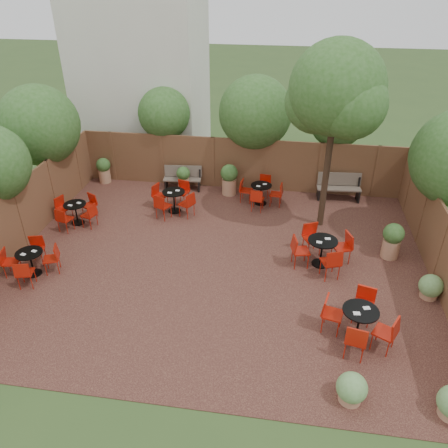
# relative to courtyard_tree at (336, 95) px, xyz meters

# --- Properties ---
(ground) EXTENTS (80.00, 80.00, 0.00)m
(ground) POSITION_rel_courtyard_tree_xyz_m (-3.02, -2.61, -4.31)
(ground) COLOR #354F23
(ground) RESTS_ON ground
(courtyard_paving) EXTENTS (12.00, 10.00, 0.02)m
(courtyard_paving) POSITION_rel_courtyard_tree_xyz_m (-3.02, -2.61, -4.30)
(courtyard_paving) COLOR #371816
(courtyard_paving) RESTS_ON ground
(fence_back) EXTENTS (12.00, 0.08, 2.00)m
(fence_back) POSITION_rel_courtyard_tree_xyz_m (-3.02, 2.39, -3.31)
(fence_back) COLOR #53351E
(fence_back) RESTS_ON ground
(fence_left) EXTENTS (0.08, 10.00, 2.00)m
(fence_left) POSITION_rel_courtyard_tree_xyz_m (-9.02, -2.61, -3.31)
(fence_left) COLOR #53351E
(fence_left) RESTS_ON ground
(fence_right) EXTENTS (0.08, 10.00, 2.00)m
(fence_right) POSITION_rel_courtyard_tree_xyz_m (2.98, -2.61, -3.31)
(fence_right) COLOR #53351E
(fence_right) RESTS_ON ground
(neighbour_building) EXTENTS (5.00, 4.00, 8.00)m
(neighbour_building) POSITION_rel_courtyard_tree_xyz_m (-7.52, 5.39, -0.31)
(neighbour_building) COLOR beige
(neighbour_building) RESTS_ON ground
(overhang_foliage) EXTENTS (16.05, 10.81, 2.79)m
(overhang_foliage) POSITION_rel_courtyard_tree_xyz_m (-4.68, -0.25, -1.54)
(overhang_foliage) COLOR #29521A
(overhang_foliage) RESTS_ON ground
(courtyard_tree) EXTENTS (2.86, 2.77, 5.85)m
(courtyard_tree) POSITION_rel_courtyard_tree_xyz_m (0.00, 0.00, 0.00)
(courtyard_tree) COLOR black
(courtyard_tree) RESTS_ON courtyard_paving
(park_bench_left) EXTENTS (1.47, 0.60, 0.88)m
(park_bench_left) POSITION_rel_courtyard_tree_xyz_m (-5.14, 2.01, -3.84)
(park_bench_left) COLOR brown
(park_bench_left) RESTS_ON courtyard_paving
(park_bench_right) EXTENTS (1.60, 0.62, 0.97)m
(park_bench_right) POSITION_rel_courtyard_tree_xyz_m (0.71, 2.01, -3.79)
(park_bench_right) COLOR brown
(park_bench_right) RESTS_ON courtyard_paving
(bistro_tables) EXTENTS (10.29, 7.92, 0.95)m
(bistro_tables) POSITION_rel_courtyard_tree_xyz_m (-3.27, -2.00, -3.84)
(bistro_tables) COLOR black
(bistro_tables) RESTS_ON courtyard_paving
(planters) EXTENTS (10.87, 4.27, 1.17)m
(planters) POSITION_rel_courtyard_tree_xyz_m (-3.18, 0.91, -3.71)
(planters) COLOR #A47152
(planters) RESTS_ON courtyard_paving
(low_shrubs) EXTENTS (2.93, 4.24, 0.68)m
(low_shrubs) POSITION_rel_courtyard_tree_xyz_m (1.76, -5.82, -3.97)
(low_shrubs) COLOR #A47152
(low_shrubs) RESTS_ON courtyard_paving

